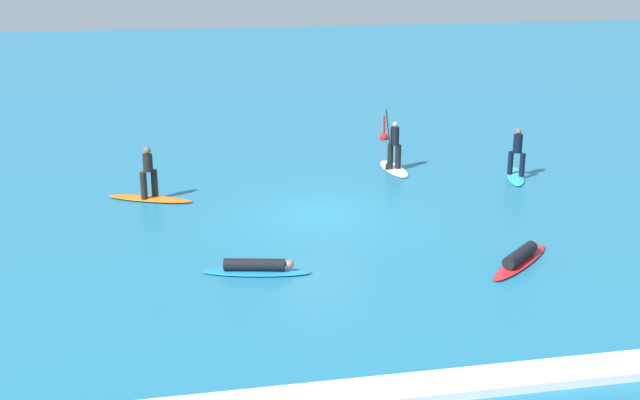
{
  "coord_description": "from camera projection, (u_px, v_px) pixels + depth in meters",
  "views": [
    {
      "loc": [
        -4.68,
        -23.73,
        8.12
      ],
      "look_at": [
        0.0,
        0.0,
        0.5
      ],
      "focal_mm": 45.85,
      "sensor_mm": 36.0,
      "label": 1
    }
  ],
  "objects": [
    {
      "name": "surfer_on_white_board",
      "position": [
        394.0,
        156.0,
        30.48
      ],
      "size": [
        0.83,
        2.53,
        2.37
      ],
      "rotation": [
        0.0,
        0.0,
        4.74
      ],
      "color": "white",
      "rests_on": "ground_plane"
    },
    {
      "name": "surfer_on_orange_board",
      "position": [
        149.0,
        188.0,
        26.89
      ],
      "size": [
        2.97,
        1.82,
        1.81
      ],
      "rotation": [
        0.0,
        0.0,
        5.86
      ],
      "color": "orange",
      "rests_on": "ground_plane"
    },
    {
      "name": "surfer_on_blue_board",
      "position": [
        257.0,
        268.0,
        20.98
      ],
      "size": [
        2.9,
        1.22,
        0.4
      ],
      "rotation": [
        0.0,
        0.0,
        6.07
      ],
      "color": "#1E8CD1",
      "rests_on": "ground_plane"
    },
    {
      "name": "marker_buoy",
      "position": [
        384.0,
        136.0,
        35.33
      ],
      "size": [
        0.37,
        0.37,
        1.12
      ],
      "color": "red",
      "rests_on": "ground_plane"
    },
    {
      "name": "surfer_on_red_board",
      "position": [
        521.0,
        258.0,
        21.6
      ],
      "size": [
        2.68,
        2.53,
        0.44
      ],
      "rotation": [
        0.0,
        0.0,
        0.74
      ],
      "color": "red",
      "rests_on": "ground_plane"
    },
    {
      "name": "surfer_on_teal_board",
      "position": [
        516.0,
        164.0,
        29.48
      ],
      "size": [
        1.45,
        2.65,
        1.81
      ],
      "rotation": [
        0.0,
        0.0,
        4.36
      ],
      "color": "#33C6CC",
      "rests_on": "ground_plane"
    },
    {
      "name": "ground_plane",
      "position": [
        320.0,
        215.0,
        25.51
      ],
      "size": [
        120.0,
        120.0,
        0.0
      ],
      "primitive_type": "plane",
      "color": "teal",
      "rests_on": "ground"
    },
    {
      "name": "wave_crest",
      "position": [
        429.0,
        387.0,
        15.46
      ],
      "size": [
        15.55,
        0.9,
        0.18
      ],
      "primitive_type": "cube",
      "color": "white",
      "rests_on": "ground_plane"
    }
  ]
}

